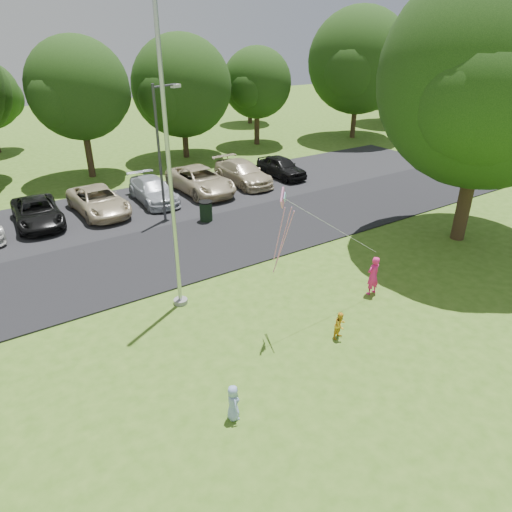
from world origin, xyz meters
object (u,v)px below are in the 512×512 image
trash_can (206,211)px  kite (284,212)px  big_tree (491,83)px  woman (373,276)px  child_yellow (340,325)px  street_lamp (162,142)px  flagpole (171,193)px  child_blue (233,402)px

trash_can → kite: (-2.36, -9.68, 3.54)m
trash_can → big_tree: bearing=-44.1°
woman → child_yellow: woman is taller
street_lamp → flagpole: bearing=-135.8°
child_yellow → kite: (-1.22, 1.49, 3.62)m
big_tree → woman: 9.47m
street_lamp → woman: street_lamp is taller
flagpole → kite: size_ratio=2.26×
kite → flagpole: bearing=80.2°
child_yellow → kite: 4.10m
big_tree → child_blue: (-14.55, -3.62, -6.43)m
big_tree → woman: big_tree is taller
child_blue → kite: kite is taller
big_tree → child_blue: 16.31m
flagpole → trash_can: 8.66m
kite → child_blue: bearing=173.4°
child_yellow → kite: size_ratio=0.21×
trash_can → woman: size_ratio=0.72×
child_blue → child_yellow: bearing=-61.7°
big_tree → child_blue: bearing=-166.0°
woman → kite: kite is taller
trash_can → child_blue: 13.46m
woman → child_yellow: size_ratio=1.62×
woman → street_lamp: bearing=-74.8°
street_lamp → trash_can: size_ratio=6.15×
street_lamp → trash_can: street_lamp is taller
trash_can → woman: (1.75, -9.79, 0.21)m
flagpole → big_tree: size_ratio=0.85×
street_lamp → child_blue: (-4.25, -13.57, -3.52)m
flagpole → child_yellow: (3.36, -4.71, -3.70)m
flagpole → kite: (2.14, -3.22, -0.08)m
big_tree → woman: bearing=-170.2°
kite → woman: bearing=-44.9°
big_tree → child_yellow: big_tree is taller
child_yellow → child_blue: (-4.58, -1.02, 0.04)m
child_yellow → child_blue: child_blue is taller
big_tree → flagpole: bearing=171.0°
child_yellow → trash_can: bearing=72.5°
big_tree → child_blue: big_tree is taller
flagpole → kite: bearing=-56.4°
trash_can → big_tree: (8.83, -8.57, 6.39)m
flagpole → big_tree: (13.32, -2.11, 2.77)m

